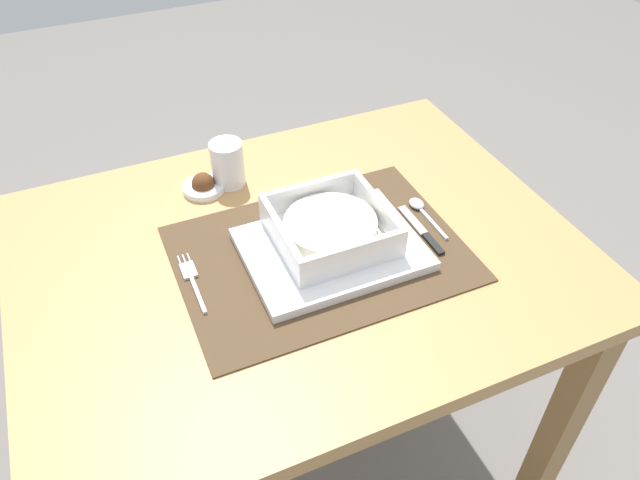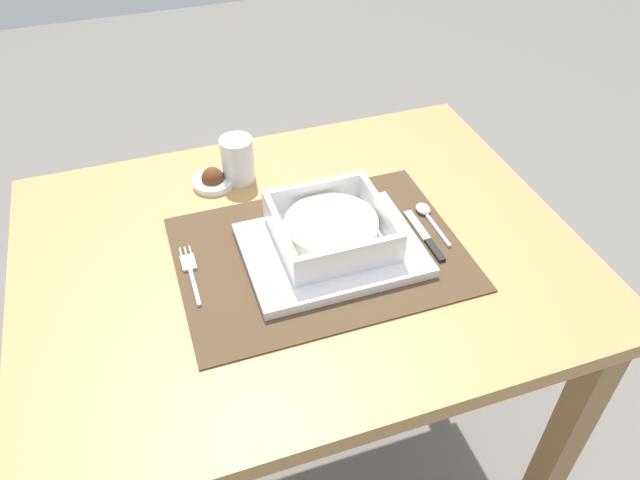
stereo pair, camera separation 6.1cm
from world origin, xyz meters
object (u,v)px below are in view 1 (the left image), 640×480
object	(u,v)px
dining_table	(300,295)
butter_knife	(423,233)
fork	(191,278)
drinking_glass	(228,165)
condiment_saucer	(203,186)
spoon	(420,208)
porridge_bowl	(330,228)

from	to	relation	value
dining_table	butter_knife	world-z (taller)	butter_knife
dining_table	fork	xyz separation A→B (m)	(-0.18, -0.00, 0.11)
dining_table	drinking_glass	xyz separation A→B (m)	(-0.05, 0.22, 0.15)
condiment_saucer	drinking_glass	bearing A→B (deg)	4.63
fork	condiment_saucer	distance (m)	0.23
fork	spoon	world-z (taller)	spoon
dining_table	fork	world-z (taller)	fork
porridge_bowl	drinking_glass	distance (m)	0.25
drinking_glass	dining_table	bearing A→B (deg)	-77.53
fork	drinking_glass	distance (m)	0.26
condiment_saucer	spoon	bearing A→B (deg)	-32.62
porridge_bowl	butter_knife	bearing A→B (deg)	-13.66
porridge_bowl	butter_knife	xyz separation A→B (m)	(0.15, -0.04, -0.03)
dining_table	porridge_bowl	size ratio (longest dim) A/B	5.07
porridge_bowl	fork	bearing A→B (deg)	176.44
fork	spoon	distance (m)	0.41
porridge_bowl	spoon	size ratio (longest dim) A/B	1.55
dining_table	butter_knife	size ratio (longest dim) A/B	6.82
dining_table	drinking_glass	world-z (taller)	drinking_glass
fork	butter_knife	bearing A→B (deg)	-8.52
butter_knife	drinking_glass	size ratio (longest dim) A/B	1.56
porridge_bowl	fork	size ratio (longest dim) A/B	1.32
spoon	drinking_glass	world-z (taller)	drinking_glass
drinking_glass	spoon	bearing A→B (deg)	-37.57
drinking_glass	condiment_saucer	size ratio (longest dim) A/B	1.12
butter_knife	condiment_saucer	distance (m)	0.40
dining_table	spoon	distance (m)	0.26
butter_knife	dining_table	bearing A→B (deg)	169.40
porridge_bowl	butter_knife	size ratio (longest dim) A/B	1.35
dining_table	porridge_bowl	distance (m)	0.16
dining_table	butter_knife	xyz separation A→B (m)	(0.20, -0.05, 0.12)
dining_table	condiment_saucer	bearing A→B (deg)	114.60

